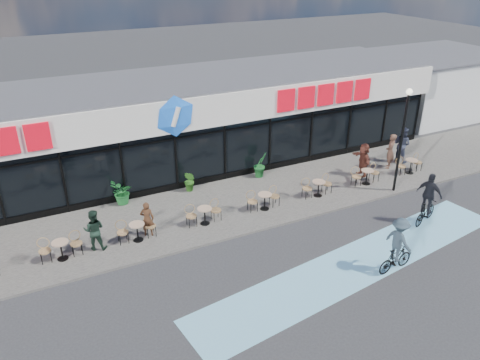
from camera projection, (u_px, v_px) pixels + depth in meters
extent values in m
plane|color=#28282B|center=(243.00, 270.00, 16.81)|extent=(120.00, 120.00, 0.00)
cube|color=#625E56|center=(197.00, 213.00, 20.42)|extent=(44.00, 5.00, 0.10)
cube|color=#6EB1D0|center=(358.00, 263.00, 17.17)|extent=(14.17, 4.13, 0.01)
cube|color=black|center=(157.00, 141.00, 24.22)|extent=(30.00, 6.00, 3.00)
cube|color=beige|center=(154.00, 99.00, 23.11)|extent=(30.60, 6.30, 1.50)
cube|color=#47474C|center=(152.00, 83.00, 22.88)|extent=(30.60, 6.30, 0.10)
cube|color=#0E2D9B|center=(174.00, 131.00, 21.09)|extent=(30.60, 0.08, 0.18)
cube|color=black|center=(175.00, 139.00, 21.27)|extent=(30.00, 0.06, 0.08)
cube|color=black|center=(178.00, 187.00, 22.35)|extent=(30.00, 0.10, 0.40)
cube|color=#B80616|center=(325.00, 94.00, 23.71)|extent=(5.63, 0.18, 1.10)
ellipsoid|color=blue|center=(175.00, 116.00, 20.55)|extent=(1.90, 0.24, 1.90)
cylinder|color=black|center=(64.00, 183.00, 19.80)|extent=(0.10, 0.10, 3.00)
cylinder|color=black|center=(123.00, 172.00, 20.79)|extent=(0.10, 0.10, 3.00)
cylinder|color=black|center=(176.00, 162.00, 21.77)|extent=(0.10, 0.10, 3.00)
cylinder|color=black|center=(225.00, 153.00, 22.76)|extent=(0.10, 0.10, 3.00)
cylinder|color=black|center=(270.00, 144.00, 23.75)|extent=(0.10, 0.10, 3.00)
cylinder|color=black|center=(311.00, 137.00, 24.74)|extent=(0.10, 0.10, 3.00)
cylinder|color=black|center=(349.00, 130.00, 25.73)|extent=(0.10, 0.10, 3.00)
cylinder|color=black|center=(384.00, 123.00, 26.72)|extent=(0.10, 0.10, 3.00)
cylinder|color=black|center=(417.00, 117.00, 27.71)|extent=(0.10, 0.10, 3.00)
cube|color=silver|center=(434.00, 83.00, 32.92)|extent=(9.00, 7.00, 4.00)
cube|color=#47474C|center=(439.00, 54.00, 32.02)|extent=(9.20, 7.20, 0.12)
cylinder|color=black|center=(401.00, 144.00, 21.22)|extent=(0.12, 0.12, 4.68)
sphere|color=#FFF2CC|center=(409.00, 92.00, 20.15)|extent=(0.28, 0.28, 0.28)
cylinder|color=tan|center=(60.00, 242.00, 16.95)|extent=(0.60, 0.60, 0.04)
cylinder|color=black|center=(61.00, 250.00, 17.10)|extent=(0.06, 0.06, 0.70)
cylinder|color=black|center=(63.00, 259.00, 17.26)|extent=(0.40, 0.40, 0.02)
cylinder|color=tan|center=(137.00, 224.00, 18.07)|extent=(0.60, 0.60, 0.04)
cylinder|color=black|center=(138.00, 232.00, 18.22)|extent=(0.06, 0.06, 0.70)
cylinder|color=black|center=(138.00, 240.00, 18.38)|extent=(0.40, 0.40, 0.02)
cylinder|color=tan|center=(204.00, 209.00, 19.19)|extent=(0.60, 0.60, 0.04)
cylinder|color=black|center=(205.00, 216.00, 19.34)|extent=(0.06, 0.06, 0.70)
cylinder|color=black|center=(205.00, 223.00, 19.50)|extent=(0.40, 0.40, 0.02)
cylinder|color=tan|center=(265.00, 194.00, 20.31)|extent=(0.60, 0.60, 0.04)
cylinder|color=black|center=(265.00, 202.00, 20.46)|extent=(0.06, 0.06, 0.70)
cylinder|color=black|center=(264.00, 209.00, 20.62)|extent=(0.40, 0.40, 0.02)
cylinder|color=tan|center=(319.00, 182.00, 21.43)|extent=(0.60, 0.60, 0.04)
cylinder|color=black|center=(318.00, 189.00, 21.58)|extent=(0.06, 0.06, 0.70)
cylinder|color=black|center=(318.00, 195.00, 21.74)|extent=(0.40, 0.40, 0.02)
cylinder|color=tan|center=(368.00, 170.00, 22.54)|extent=(0.60, 0.60, 0.04)
cylinder|color=black|center=(367.00, 177.00, 22.70)|extent=(0.06, 0.06, 0.70)
cylinder|color=black|center=(366.00, 184.00, 22.86)|extent=(0.40, 0.40, 0.02)
cylinder|color=tan|center=(412.00, 160.00, 23.66)|extent=(0.60, 0.60, 0.04)
cylinder|color=black|center=(411.00, 166.00, 23.82)|extent=(0.06, 0.06, 0.70)
cylinder|color=black|center=(409.00, 173.00, 23.98)|extent=(0.40, 0.40, 0.02)
imported|color=#1D662A|center=(122.00, 193.00, 20.79)|extent=(1.19, 1.26, 1.11)
imported|color=#275C1A|center=(190.00, 181.00, 21.95)|extent=(0.59, 0.66, 1.03)
imported|color=#1B6027|center=(260.00, 165.00, 23.36)|extent=(0.83, 0.73, 1.28)
imported|color=#422717|center=(147.00, 219.00, 18.41)|extent=(0.63, 0.53, 1.48)
imported|color=black|center=(94.00, 230.00, 17.52)|extent=(0.97, 0.87, 1.64)
imported|color=#4D241B|center=(363.00, 160.00, 23.40)|extent=(0.81, 1.64, 1.70)
imported|color=#282D3F|center=(402.00, 144.00, 24.97)|extent=(0.98, 1.11, 1.92)
imported|color=#4E3328|center=(390.00, 151.00, 24.20)|extent=(0.80, 0.78, 1.85)
imported|color=black|center=(395.00, 259.00, 16.61)|extent=(1.60, 0.58, 0.94)
imported|color=#2E3E48|center=(399.00, 240.00, 16.25)|extent=(0.72, 1.14, 1.68)
imported|color=black|center=(426.00, 212.00, 19.57)|extent=(1.74, 1.00, 1.01)
imported|color=black|center=(429.00, 194.00, 19.20)|extent=(0.77, 1.15, 1.81)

